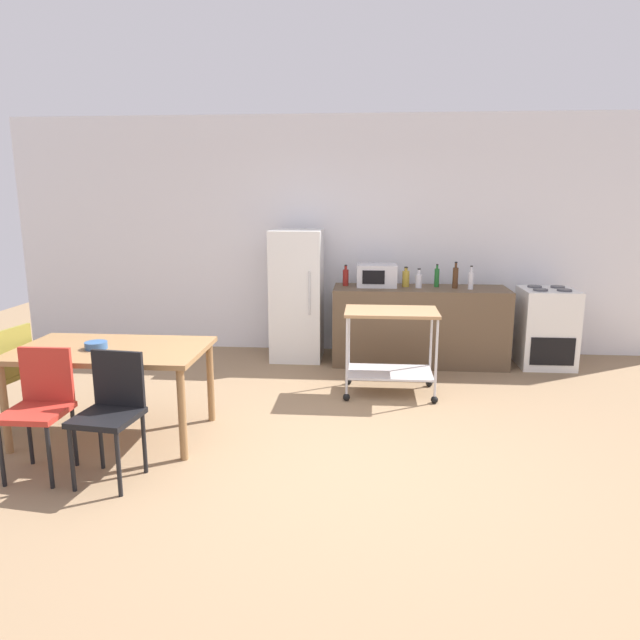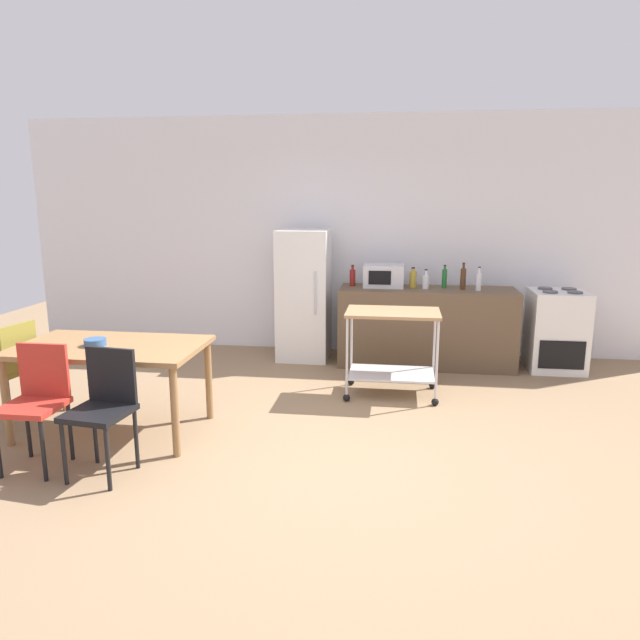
{
  "view_description": "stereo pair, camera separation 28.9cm",
  "coord_description": "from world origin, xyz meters",
  "px_view_note": "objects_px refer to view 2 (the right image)",
  "views": [
    {
      "loc": [
        0.3,
        -4.09,
        1.94
      ],
      "look_at": [
        -0.15,
        1.2,
        0.8
      ],
      "focal_mm": 32.54,
      "sensor_mm": 36.0,
      "label": 1
    },
    {
      "loc": [
        0.58,
        -4.05,
        1.94
      ],
      "look_at": [
        -0.15,
        1.2,
        0.8
      ],
      "focal_mm": 32.54,
      "sensor_mm": 36.0,
      "label": 2
    }
  ],
  "objects_px": {
    "refrigerator": "(304,295)",
    "dining_table": "(111,354)",
    "chair_olive": "(10,366)",
    "kitchen_cart": "(392,339)",
    "bottle_olive_oil": "(413,279)",
    "bottle_soda": "(426,281)",
    "bottle_soy_sauce": "(444,278)",
    "microwave": "(384,276)",
    "bottle_vinegar": "(479,281)",
    "fruit_bowl": "(95,342)",
    "bottle_wine": "(463,278)",
    "stove_oven": "(556,330)",
    "chair_black": "(104,403)",
    "bottle_sesame_oil": "(353,277)",
    "chair_red": "(37,398)"
  },
  "relations": [
    {
      "from": "bottle_olive_oil",
      "to": "fruit_bowl",
      "type": "distance_m",
      "value": 3.58
    },
    {
      "from": "bottle_sesame_oil",
      "to": "fruit_bowl",
      "type": "distance_m",
      "value": 3.13
    },
    {
      "from": "bottle_soy_sauce",
      "to": "bottle_wine",
      "type": "xyz_separation_m",
      "value": [
        0.2,
        -0.08,
        0.01
      ]
    },
    {
      "from": "bottle_soy_sauce",
      "to": "refrigerator",
      "type": "bearing_deg",
      "value": 179.53
    },
    {
      "from": "refrigerator",
      "to": "dining_table",
      "type": "bearing_deg",
      "value": -115.98
    },
    {
      "from": "stove_oven",
      "to": "bottle_wine",
      "type": "distance_m",
      "value": 1.21
    },
    {
      "from": "refrigerator",
      "to": "bottle_wine",
      "type": "height_order",
      "value": "refrigerator"
    },
    {
      "from": "chair_olive",
      "to": "bottle_soy_sauce",
      "type": "xyz_separation_m",
      "value": [
        3.79,
        2.4,
        0.5
      ]
    },
    {
      "from": "stove_oven",
      "to": "dining_table",
      "type": "bearing_deg",
      "value": -149.89
    },
    {
      "from": "microwave",
      "to": "bottle_soda",
      "type": "relative_size",
      "value": 2.04
    },
    {
      "from": "bottle_soy_sauce",
      "to": "fruit_bowl",
      "type": "relative_size",
      "value": 1.52
    },
    {
      "from": "chair_olive",
      "to": "microwave",
      "type": "height_order",
      "value": "microwave"
    },
    {
      "from": "chair_red",
      "to": "bottle_soy_sauce",
      "type": "height_order",
      "value": "bottle_soy_sauce"
    },
    {
      "from": "chair_olive",
      "to": "chair_red",
      "type": "xyz_separation_m",
      "value": [
        0.71,
        -0.71,
        0.0
      ]
    },
    {
      "from": "microwave",
      "to": "bottle_wine",
      "type": "bearing_deg",
      "value": -4.1
    },
    {
      "from": "chair_black",
      "to": "microwave",
      "type": "bearing_deg",
      "value": 66.43
    },
    {
      "from": "bottle_soda",
      "to": "fruit_bowl",
      "type": "relative_size",
      "value": 1.29
    },
    {
      "from": "refrigerator",
      "to": "stove_oven",
      "type": "bearing_deg",
      "value": -1.6
    },
    {
      "from": "refrigerator",
      "to": "bottle_soy_sauce",
      "type": "distance_m",
      "value": 1.66
    },
    {
      "from": "chair_olive",
      "to": "bottle_soda",
      "type": "height_order",
      "value": "bottle_soda"
    },
    {
      "from": "microwave",
      "to": "chair_black",
      "type": "bearing_deg",
      "value": -120.46
    },
    {
      "from": "stove_oven",
      "to": "bottle_soy_sauce",
      "type": "bearing_deg",
      "value": 176.92
    },
    {
      "from": "kitchen_cart",
      "to": "bottle_wine",
      "type": "xyz_separation_m",
      "value": [
        0.76,
        1.13,
        0.45
      ]
    },
    {
      "from": "refrigerator",
      "to": "bottle_wine",
      "type": "xyz_separation_m",
      "value": [
        1.84,
        -0.09,
        0.25
      ]
    },
    {
      "from": "stove_oven",
      "to": "bottle_sesame_oil",
      "type": "xyz_separation_m",
      "value": [
        -2.32,
        0.08,
        0.55
      ]
    },
    {
      "from": "stove_oven",
      "to": "bottle_soda",
      "type": "relative_size",
      "value": 4.09
    },
    {
      "from": "chair_olive",
      "to": "chair_red",
      "type": "relative_size",
      "value": 1.0
    },
    {
      "from": "stove_oven",
      "to": "fruit_bowl",
      "type": "height_order",
      "value": "stove_oven"
    },
    {
      "from": "refrigerator",
      "to": "bottle_wine",
      "type": "relative_size",
      "value": 5.11
    },
    {
      "from": "kitchen_cart",
      "to": "bottle_olive_oil",
      "type": "height_order",
      "value": "bottle_olive_oil"
    },
    {
      "from": "chair_olive",
      "to": "bottle_sesame_oil",
      "type": "distance_m",
      "value": 3.67
    },
    {
      "from": "microwave",
      "to": "fruit_bowl",
      "type": "height_order",
      "value": "microwave"
    },
    {
      "from": "chair_red",
      "to": "bottle_soda",
      "type": "distance_m",
      "value": 4.17
    },
    {
      "from": "refrigerator",
      "to": "fruit_bowl",
      "type": "height_order",
      "value": "refrigerator"
    },
    {
      "from": "microwave",
      "to": "bottle_wine",
      "type": "relative_size",
      "value": 1.52
    },
    {
      "from": "bottle_sesame_oil",
      "to": "bottle_vinegar",
      "type": "bearing_deg",
      "value": -6.22
    },
    {
      "from": "dining_table",
      "to": "refrigerator",
      "type": "bearing_deg",
      "value": 64.02
    },
    {
      "from": "refrigerator",
      "to": "bottle_vinegar",
      "type": "height_order",
      "value": "refrigerator"
    },
    {
      "from": "chair_olive",
      "to": "fruit_bowl",
      "type": "bearing_deg",
      "value": 93.1
    },
    {
      "from": "bottle_olive_oil",
      "to": "bottle_vinegar",
      "type": "bearing_deg",
      "value": -10.48
    },
    {
      "from": "dining_table",
      "to": "chair_black",
      "type": "distance_m",
      "value": 0.78
    },
    {
      "from": "bottle_sesame_oil",
      "to": "fruit_bowl",
      "type": "relative_size",
      "value": 1.41
    },
    {
      "from": "kitchen_cart",
      "to": "bottle_wine",
      "type": "bearing_deg",
      "value": 55.86
    },
    {
      "from": "bottle_soy_sauce",
      "to": "bottle_sesame_oil",
      "type": "bearing_deg",
      "value": 179.46
    },
    {
      "from": "dining_table",
      "to": "chair_red",
      "type": "relative_size",
      "value": 1.69
    },
    {
      "from": "microwave",
      "to": "bottle_vinegar",
      "type": "height_order",
      "value": "bottle_vinegar"
    },
    {
      "from": "chair_olive",
      "to": "kitchen_cart",
      "type": "relative_size",
      "value": 0.98
    },
    {
      "from": "dining_table",
      "to": "bottle_soda",
      "type": "relative_size",
      "value": 6.67
    },
    {
      "from": "kitchen_cart",
      "to": "stove_oven",
      "type": "bearing_deg",
      "value": 32.02
    },
    {
      "from": "dining_table",
      "to": "microwave",
      "type": "xyz_separation_m",
      "value": [
        2.14,
        2.43,
        0.36
      ]
    }
  ]
}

